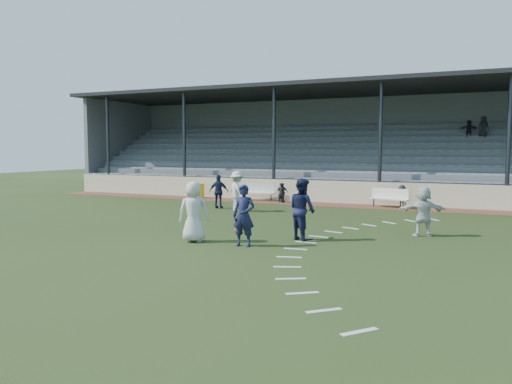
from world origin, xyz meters
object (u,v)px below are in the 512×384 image
trash_bin (200,191)px  football (238,230)px  player_white_lead (194,212)px  player_navy_lead (244,216)px  bench_right (390,196)px  bench_left (258,190)px

trash_bin → football: trash_bin is taller
player_white_lead → player_navy_lead: 1.77m
player_white_lead → bench_right: bearing=-136.4°
player_navy_lead → bench_left: bearing=105.7°
trash_bin → player_white_lead: size_ratio=0.45×
bench_left → football: (3.79, -10.21, -0.47)m
football → player_navy_lead: bearing=-59.4°
bench_right → trash_bin: size_ratio=2.34×
bench_right → football: 10.48m
bench_right → player_white_lead: player_white_lead is taller
trash_bin → player_navy_lead: size_ratio=0.46×
bench_left → football: bench_left is taller
bench_right → player_navy_lead: size_ratio=1.08×
bench_left → trash_bin: 3.74m
bench_right → player_navy_lead: player_navy_lead is taller
bench_left → football: 10.90m
bench_right → player_navy_lead: bearing=-83.5°
football → trash_bin: bearing=126.7°
trash_bin → player_white_lead: (7.00, -12.17, 0.52)m
football → bench_right: bearing=69.7°
player_navy_lead → trash_bin: bearing=119.2°
bench_right → football: bench_right is taller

